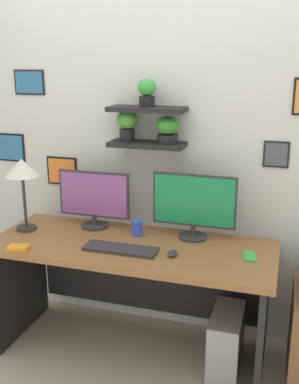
# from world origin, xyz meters

# --- Properties ---
(ground_plane) EXTENTS (8.00, 8.00, 0.00)m
(ground_plane) POSITION_xyz_m (0.00, 0.00, 0.00)
(ground_plane) COLOR tan
(back_wall_assembly) EXTENTS (4.40, 0.24, 2.70)m
(back_wall_assembly) POSITION_xyz_m (-0.00, 0.44, 1.35)
(back_wall_assembly) COLOR silver
(back_wall_assembly) RESTS_ON ground
(desk) EXTENTS (1.74, 0.68, 0.75)m
(desk) POSITION_xyz_m (0.00, 0.06, 0.54)
(desk) COLOR brown
(desk) RESTS_ON ground
(monitor_left) EXTENTS (0.49, 0.18, 0.38)m
(monitor_left) POSITION_xyz_m (-0.34, 0.22, 0.95)
(monitor_left) COLOR #2D2D33
(monitor_left) RESTS_ON desk
(monitor_right) EXTENTS (0.52, 0.18, 0.41)m
(monitor_right) POSITION_xyz_m (0.34, 0.22, 0.97)
(monitor_right) COLOR #2D2D33
(monitor_right) RESTS_ON desk
(keyboard) EXTENTS (0.44, 0.14, 0.02)m
(keyboard) POSITION_xyz_m (-0.03, -0.11, 0.76)
(keyboard) COLOR #2D2D33
(keyboard) RESTS_ON desk
(computer_mouse) EXTENTS (0.06, 0.09, 0.03)m
(computer_mouse) POSITION_xyz_m (0.28, -0.09, 0.77)
(computer_mouse) COLOR #2D2D33
(computer_mouse) RESTS_ON desk
(desk_lamp) EXTENTS (0.22, 0.22, 0.48)m
(desk_lamp) POSITION_xyz_m (-0.75, 0.03, 1.14)
(desk_lamp) COLOR #2D2D33
(desk_lamp) RESTS_ON desk
(cell_phone) EXTENTS (0.09, 0.15, 0.01)m
(cell_phone) POSITION_xyz_m (0.71, 0.01, 0.76)
(cell_phone) COLOR green
(cell_phone) RESTS_ON desk
(pen_cup) EXTENTS (0.07, 0.07, 0.10)m
(pen_cup) POSITION_xyz_m (-0.01, 0.15, 0.80)
(pen_cup) COLOR blue
(pen_cup) RESTS_ON desk
(scissors_tray) EXTENTS (0.13, 0.10, 0.02)m
(scissors_tray) POSITION_xyz_m (-0.61, -0.28, 0.76)
(scissors_tray) COLOR orange
(scissors_tray) RESTS_ON desk
(computer_tower_right) EXTENTS (0.18, 0.40, 0.39)m
(computer_tower_right) POSITION_xyz_m (0.61, -0.02, 0.19)
(computer_tower_right) COLOR #99999E
(computer_tower_right) RESTS_ON ground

